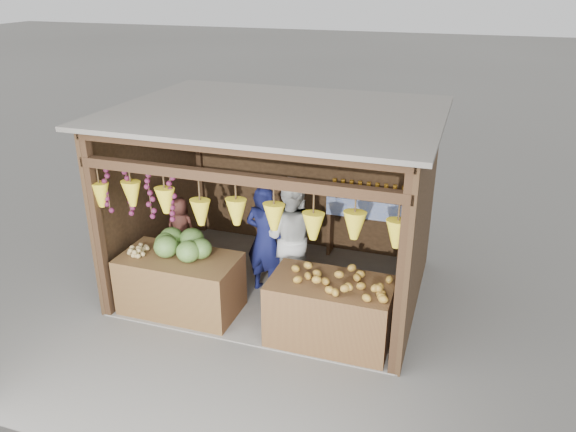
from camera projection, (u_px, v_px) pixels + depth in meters
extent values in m
plane|color=#514F49|center=(278.00, 286.00, 8.40)|extent=(80.00, 80.00, 0.00)
cube|color=slate|center=(278.00, 285.00, 8.39)|extent=(4.00, 3.00, 0.02)
cube|color=black|center=(308.00, 173.00, 9.19)|extent=(4.00, 0.06, 2.60)
cube|color=black|center=(152.00, 190.00, 8.46)|extent=(0.06, 3.00, 2.60)
cube|color=black|center=(422.00, 224.00, 7.30)|extent=(0.06, 3.00, 2.60)
cube|color=#605B54|center=(276.00, 112.00, 7.35)|extent=(4.30, 3.30, 0.06)
cube|color=black|center=(97.00, 228.00, 7.19)|extent=(0.11, 0.11, 2.60)
cube|color=black|center=(402.00, 275.00, 6.06)|extent=(0.11, 0.11, 2.60)
cube|color=black|center=(199.00, 162.00, 9.70)|extent=(0.11, 0.11, 2.60)
cube|color=black|center=(428.00, 187.00, 8.57)|extent=(0.11, 0.11, 2.60)
cube|color=black|center=(234.00, 178.00, 6.27)|extent=(4.00, 0.12, 0.12)
cube|color=black|center=(232.00, 149.00, 6.13)|extent=(4.00, 0.12, 0.12)
cube|color=#382314|center=(368.00, 199.00, 8.81)|extent=(1.25, 0.30, 0.05)
cube|color=#382314|center=(331.00, 224.00, 9.19)|extent=(0.05, 0.28, 1.05)
cube|color=#382314|center=(403.00, 234.00, 8.84)|extent=(0.05, 0.28, 1.05)
cube|color=blue|center=(365.00, 210.00, 8.72)|extent=(1.25, 0.02, 0.30)
cube|color=#51311B|center=(181.00, 284.00, 7.65)|extent=(1.59, 0.85, 0.82)
cube|color=#4C2C19|center=(330.00, 312.00, 7.00)|extent=(1.52, 0.85, 0.85)
cube|color=black|center=(184.00, 264.00, 8.75)|extent=(0.30, 0.30, 0.28)
imported|color=#121644|center=(265.00, 240.00, 7.96)|extent=(0.66, 0.49, 1.65)
imported|color=silver|center=(291.00, 237.00, 7.91)|extent=(0.87, 0.68, 1.78)
imported|color=#552A22|center=(181.00, 228.00, 8.50)|extent=(0.47, 0.31, 0.95)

